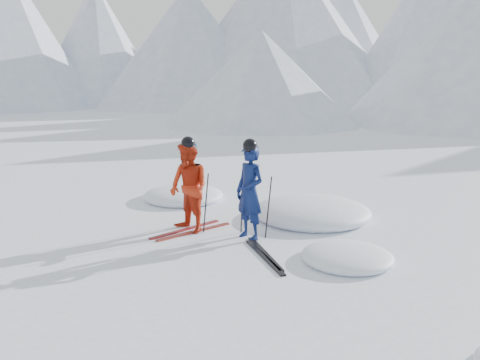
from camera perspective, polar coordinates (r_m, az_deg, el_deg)
The scene contains 12 objects.
ground at distance 8.40m, azimuth 6.56°, elevation -9.36°, with size 160.00×160.00×0.00m, color white.
skier_blue at distance 9.34m, azimuth 1.09°, elevation -1.39°, with size 0.65×0.42×1.77m, color #0C1949.
skier_red at distance 9.81m, azimuth -5.76°, elevation -0.84°, with size 0.85×0.67×1.76m, color red.
pole_blue_left at distance 9.70m, azimuth 0.22°, elevation -2.67°, with size 0.02×0.02×1.18m, color black.
pole_blue_right at distance 9.46m, azimuth 3.21°, elevation -3.08°, with size 0.02×0.02×1.18m, color black.
pole_red_left at distance 10.25m, azimuth -5.95°, elevation -1.97°, with size 0.02×0.02×1.17m, color black.
pole_red_right at distance 9.78m, azimuth -3.85°, elevation -2.61°, with size 0.02×0.02×1.17m, color black.
ski_worn_left at distance 10.11m, azimuth -6.15°, elevation -5.53°, with size 0.09×1.70×0.03m, color black.
ski_worn_right at distance 9.95m, azimuth -5.16°, elevation -5.80°, with size 0.09×1.70×0.03m, color black.
ski_loose_a at distance 8.79m, azimuth 2.79°, elevation -8.20°, with size 0.09×1.70×0.03m, color black.
ski_loose_b at distance 8.62m, azimuth 2.74°, elevation -8.61°, with size 0.09×1.70×0.03m, color black.
snow_lumps at distance 10.69m, azimuth 4.90°, elevation -4.62°, with size 9.70×5.48×0.55m.
Camera 1 is at (4.12, -6.66, 3.03)m, focal length 38.00 mm.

